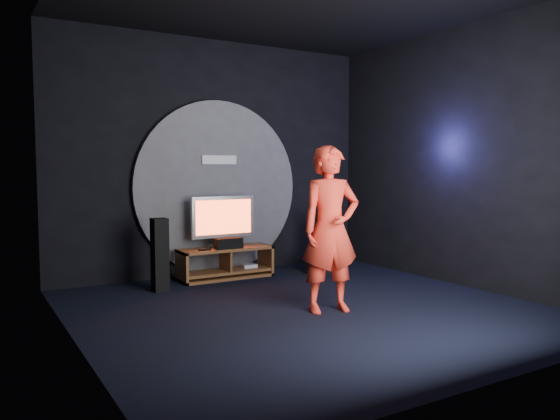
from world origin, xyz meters
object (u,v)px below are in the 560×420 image
object	(u,v)px
tower_speaker_left	(160,255)
tower_speaker_right	(325,242)
tv	(223,219)
subwoofer	(319,263)
player	(330,229)
media_console	(226,265)

from	to	relation	value
tower_speaker_left	tower_speaker_right	xyz separation A→B (m)	(2.56, -0.07, 0.00)
tv	subwoofer	size ratio (longest dim) A/B	2.89
subwoofer	player	world-z (taller)	player
media_console	tower_speaker_left	size ratio (longest dim) A/B	1.44
media_console	tower_speaker_right	size ratio (longest dim) A/B	1.44
tower_speaker_right	player	xyz separation A→B (m)	(-1.25, -1.87, 0.45)
subwoofer	tv	bearing A→B (deg)	159.67
tv	player	world-z (taller)	player
media_console	tower_speaker_right	xyz separation A→B (m)	(1.48, -0.38, 0.28)
tv	player	bearing A→B (deg)	-84.09
tower_speaker_right	subwoofer	world-z (taller)	tower_speaker_right
tower_speaker_left	player	bearing A→B (deg)	-55.87
tv	tower_speaker_right	world-z (taller)	tv
tv	tower_speaker_left	xyz separation A→B (m)	(-1.08, -0.38, -0.38)
tv	player	size ratio (longest dim) A/B	0.53
subwoofer	player	xyz separation A→B (m)	(-1.11, -1.82, 0.76)
player	tower_speaker_right	bearing A→B (deg)	67.62
media_console	subwoofer	size ratio (longest dim) A/B	4.07
media_console	subwoofer	distance (m)	1.41
media_console	player	bearing A→B (deg)	-84.10
tv	tower_speaker_left	bearing A→B (deg)	-160.79
tower_speaker_left	tower_speaker_right	distance (m)	2.56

